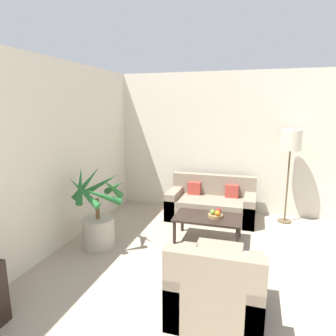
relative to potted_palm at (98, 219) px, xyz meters
The scene contains 12 objects.
wall_back 3.50m from the potted_palm, 40.77° to the left, with size 7.79×0.06×2.70m.
wall_left 1.47m from the potted_palm, 119.36° to the right, with size 0.06×7.97×2.70m.
potted_palm is the anchor object (origin of this frame).
sofa_loveseat 2.18m from the potted_palm, 49.63° to the left, with size 1.58×0.79×0.77m.
floor_lamp 3.43m from the potted_palm, 34.16° to the left, with size 0.35×0.35×1.66m.
coffee_table 1.65m from the potted_palm, 24.19° to the left, with size 1.02×0.59×0.39m.
fruit_bowl 1.75m from the potted_palm, 22.96° to the left, with size 0.23×0.23×0.05m.
apple_red 1.81m from the potted_palm, 23.82° to the left, with size 0.08×0.08×0.08m.
apple_green 1.71m from the potted_palm, 22.97° to the left, with size 0.08×0.08×0.08m.
orange_fruit 1.77m from the potted_palm, 20.91° to the left, with size 0.08×0.08×0.08m.
armchair 2.12m from the potted_palm, 28.31° to the right, with size 0.88×0.82×0.82m.
ottoman 1.82m from the potted_palm, ahead, with size 0.57×0.49×0.36m.
Camera 1 is at (-0.40, 0.53, 2.04)m, focal length 32.00 mm.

